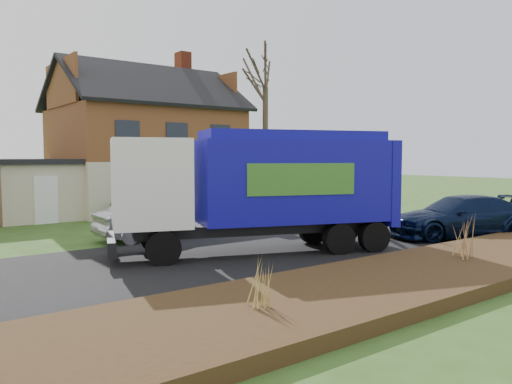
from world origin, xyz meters
TOP-DOWN VIEW (x-y plane):
  - ground at (0.00, 0.00)m, footprint 120.00×120.00m
  - road at (0.00, 0.00)m, footprint 80.00×7.00m
  - mulch_verge at (0.00, -5.30)m, footprint 80.00×3.50m
  - main_house at (1.49, 13.91)m, footprint 12.95×8.95m
  - garbage_truck at (-0.65, -0.26)m, footprint 8.94×5.11m
  - silver_sedan at (-2.11, 4.10)m, footprint 4.29×1.51m
  - navy_wagon at (6.78, -2.31)m, footprint 5.70×4.12m
  - tree_front_east at (7.31, 9.83)m, footprint 3.50×3.50m
  - tree_back at (6.44, 22.16)m, footprint 3.53×3.53m
  - grass_clump_west at (-4.79, -5.44)m, footprint 0.34×0.28m
  - grass_clump_mid at (2.03, -5.24)m, footprint 0.39×0.32m

SIDE VIEW (x-z plane):
  - ground at x=0.00m, z-range 0.00..0.00m
  - road at x=0.00m, z-range 0.00..0.02m
  - mulch_verge at x=0.00m, z-range 0.00..0.30m
  - silver_sedan at x=-2.11m, z-range 0.00..1.41m
  - grass_clump_west at x=-4.79m, z-range 0.30..1.19m
  - navy_wagon at x=6.78m, z-range 0.00..1.53m
  - grass_clump_mid at x=2.03m, z-range 0.30..1.39m
  - garbage_truck at x=-0.65m, z-range 0.28..4.00m
  - main_house at x=1.49m, z-range -0.60..8.66m
  - tree_front_east at x=7.31m, z-range 3.04..12.75m
  - tree_back at x=6.44m, z-range 3.72..14.89m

